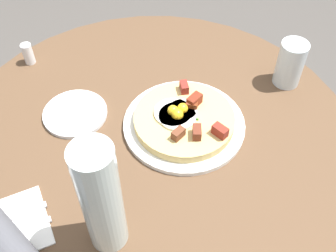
# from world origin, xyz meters

# --- Properties ---
(dining_table) EXTENTS (0.97, 0.97, 0.71)m
(dining_table) POSITION_xyz_m (0.00, 0.00, 0.55)
(dining_table) COLOR brown
(dining_table) RESTS_ON ground_plane
(pizza_plate) EXTENTS (0.29, 0.29, 0.01)m
(pizza_plate) POSITION_xyz_m (0.08, -0.01, 0.72)
(pizza_plate) COLOR white
(pizza_plate) RESTS_ON dining_table
(breakfast_pizza) EXTENTS (0.23, 0.23, 0.05)m
(breakfast_pizza) POSITION_xyz_m (0.08, -0.01, 0.74)
(breakfast_pizza) COLOR tan
(breakfast_pizza) RESTS_ON pizza_plate
(bread_plate) EXTENTS (0.15, 0.15, 0.01)m
(bread_plate) POSITION_xyz_m (-0.13, 0.15, 0.72)
(bread_plate) COLOR white
(bread_plate) RESTS_ON dining_table
(napkin) EXTENTS (0.18, 0.15, 0.00)m
(napkin) POSITION_xyz_m (-0.36, -0.07, 0.72)
(napkin) COLOR white
(napkin) RESTS_ON dining_table
(fork) EXTENTS (0.18, 0.02, 0.00)m
(fork) POSITION_xyz_m (-0.36, -0.05, 0.72)
(fork) COLOR silver
(fork) RESTS_ON napkin
(knife) EXTENTS (0.18, 0.02, 0.00)m
(knife) POSITION_xyz_m (-0.36, -0.09, 0.72)
(knife) COLOR silver
(knife) RESTS_ON napkin
(water_glass) EXTENTS (0.07, 0.07, 0.12)m
(water_glass) POSITION_xyz_m (0.39, -0.00, 0.77)
(water_glass) COLOR silver
(water_glass) RESTS_ON dining_table
(water_bottle) EXTENTS (0.07, 0.07, 0.27)m
(water_bottle) POSITION_xyz_m (-0.18, -0.18, 0.85)
(water_bottle) COLOR silver
(water_bottle) RESTS_ON dining_table
(salt_shaker) EXTENTS (0.03, 0.03, 0.06)m
(salt_shaker) POSITION_xyz_m (-0.17, 0.39, 0.74)
(salt_shaker) COLOR white
(salt_shaker) RESTS_ON dining_table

